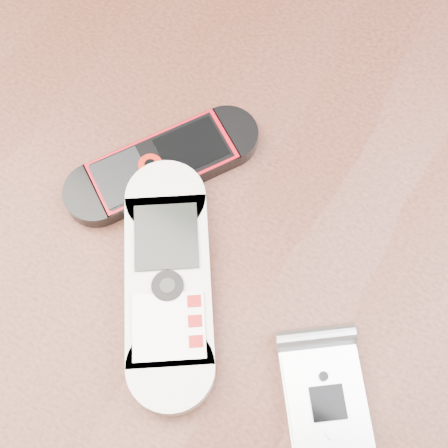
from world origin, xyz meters
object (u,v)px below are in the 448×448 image
nokia_black_red (163,164)px  nokia_white (168,280)px  table (219,271)px  motorola_razr (327,409)px

nokia_black_red → nokia_white: bearing=-22.4°
table → motorola_razr: motorola_razr is taller
nokia_white → motorola_razr: bearing=-42.7°
table → nokia_white: 0.13m
motorola_razr → nokia_black_red: bearing=116.1°
table → nokia_black_red: 0.13m
nokia_black_red → motorola_razr: bearing=5.5°
nokia_white → nokia_black_red: nokia_white is taller
nokia_white → nokia_black_red: 0.09m
table → nokia_black_red: nokia_black_red is taller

